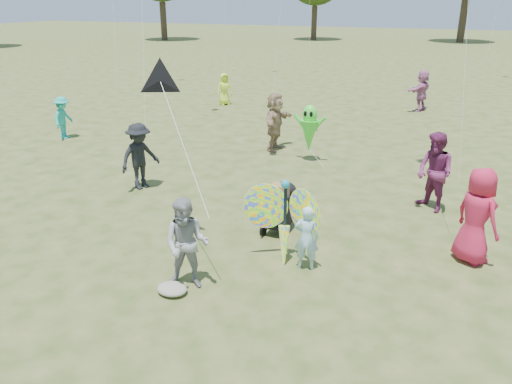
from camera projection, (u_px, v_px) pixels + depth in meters
ground at (234, 279)px, 8.96m from camera, size 160.00×160.00×0.00m
child_girl at (307, 238)px, 9.09m from camera, size 0.50×0.37×1.24m
adult_man at (187, 244)px, 8.43m from camera, size 0.93×0.81×1.64m
grey_bag at (172, 289)px, 8.48m from camera, size 0.53×0.44×0.17m
crowd_a at (477, 216)px, 9.24m from camera, size 1.07×1.05×1.87m
crowd_b at (140, 156)px, 12.90m from camera, size 1.00×1.28×1.75m
crowd_d at (275, 122)px, 16.17m from camera, size 0.61×1.77×1.89m
crowd_e at (435, 172)px, 11.53m from camera, size 1.15×1.13×1.87m
crowd_g at (224, 89)px, 23.14m from camera, size 0.83×0.83×1.46m
crowd_i at (63, 118)px, 17.59m from camera, size 0.73×1.05×1.49m
crowd_j at (422, 91)px, 21.83m from camera, size 1.11×1.73×1.78m
jogging_stroller at (281, 204)px, 10.58m from camera, size 0.54×1.06×1.09m
butterfly_kite at (285, 221)px, 9.26m from camera, size 1.74×0.75×1.83m
delta_kite_rig at (160, 82)px, 9.05m from camera, size 2.01×1.52×2.39m
alien_kite at (309, 130)px, 15.04m from camera, size 1.12×0.69×1.74m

